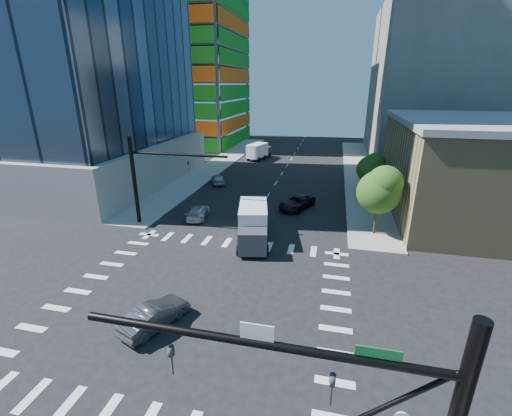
# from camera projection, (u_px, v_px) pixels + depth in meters

# --- Properties ---
(ground) EXTENTS (160.00, 160.00, 0.00)m
(ground) POSITION_uv_depth(u_px,v_px,m) (201.00, 300.00, 23.42)
(ground) COLOR black
(ground) RESTS_ON ground
(road_markings) EXTENTS (20.00, 20.00, 0.01)m
(road_markings) POSITION_uv_depth(u_px,v_px,m) (201.00, 300.00, 23.42)
(road_markings) COLOR silver
(road_markings) RESTS_ON ground
(sidewalk_ne) EXTENTS (5.00, 60.00, 0.15)m
(sidewalk_ne) POSITION_uv_depth(u_px,v_px,m) (359.00, 171.00, 57.41)
(sidewalk_ne) COLOR gray
(sidewalk_ne) RESTS_ON ground
(sidewalk_nw) EXTENTS (5.00, 60.00, 0.15)m
(sidewalk_nw) POSITION_uv_depth(u_px,v_px,m) (218.00, 164.00, 62.66)
(sidewalk_nw) COLOR gray
(sidewalk_nw) RESTS_ON ground
(construction_building) EXTENTS (25.16, 34.50, 70.60)m
(construction_building) POSITION_uv_depth(u_px,v_px,m) (183.00, 34.00, 77.48)
(construction_building) COLOR gray
(construction_building) RESTS_ON ground
(commercial_building) EXTENTS (20.50, 22.50, 10.60)m
(commercial_building) POSITION_uv_depth(u_px,v_px,m) (495.00, 170.00, 36.51)
(commercial_building) COLOR #928055
(commercial_building) RESTS_ON ground
(bg_building_ne) EXTENTS (24.00, 30.00, 28.00)m
(bg_building_ne) POSITION_uv_depth(u_px,v_px,m) (444.00, 83.00, 63.35)
(bg_building_ne) COLOR slate
(bg_building_ne) RESTS_ON ground
(signal_mast_nw) EXTENTS (10.20, 0.40, 9.00)m
(signal_mast_nw) POSITION_uv_depth(u_px,v_px,m) (147.00, 174.00, 34.17)
(signal_mast_nw) COLOR black
(signal_mast_nw) RESTS_ON sidewalk_nw
(tree_south) EXTENTS (4.16, 4.16, 6.82)m
(tree_south) POSITION_uv_depth(u_px,v_px,m) (381.00, 189.00, 31.91)
(tree_south) COLOR #382316
(tree_south) RESTS_ON sidewalk_ne
(tree_north) EXTENTS (3.54, 3.52, 5.78)m
(tree_north) POSITION_uv_depth(u_px,v_px,m) (372.00, 168.00, 43.07)
(tree_north) COLOR #382316
(tree_north) RESTS_ON sidewalk_ne
(car_nb_far) EXTENTS (4.47, 6.02, 1.52)m
(car_nb_far) POSITION_uv_depth(u_px,v_px,m) (297.00, 202.00, 40.39)
(car_nb_far) COLOR black
(car_nb_far) RESTS_ON ground
(car_sb_near) EXTENTS (2.60, 4.94, 1.37)m
(car_sb_near) POSITION_uv_depth(u_px,v_px,m) (198.00, 212.00, 37.58)
(car_sb_near) COLOR silver
(car_sb_near) RESTS_ON ground
(car_sb_mid) EXTENTS (3.42, 4.69, 1.48)m
(car_sb_mid) POSITION_uv_depth(u_px,v_px,m) (218.00, 179.00, 50.36)
(car_sb_mid) COLOR #A3A5AA
(car_sb_mid) RESTS_ON ground
(car_sb_cross) EXTENTS (3.12, 4.77, 1.49)m
(car_sb_cross) POSITION_uv_depth(u_px,v_px,m) (155.00, 316.00, 20.68)
(car_sb_cross) COLOR #4E4F53
(car_sb_cross) RESTS_ON ground
(box_truck_near) EXTENTS (4.08, 6.90, 3.39)m
(box_truck_near) POSITION_uv_depth(u_px,v_px,m) (253.00, 228.00, 31.32)
(box_truck_near) COLOR black
(box_truck_near) RESTS_ON ground
(box_truck_far) EXTENTS (3.98, 6.32, 3.08)m
(box_truck_far) POSITION_uv_depth(u_px,v_px,m) (260.00, 152.00, 66.98)
(box_truck_far) COLOR black
(box_truck_far) RESTS_ON ground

